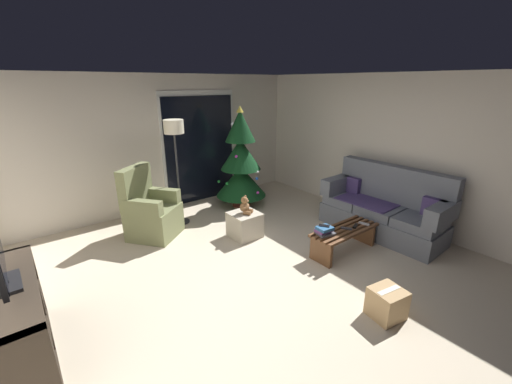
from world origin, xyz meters
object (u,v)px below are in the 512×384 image
ottoman (245,225)px  teddy_bear_chestnut (245,206)px  media_shelf (15,333)px  cell_phone (324,226)px  coffee_table (344,236)px  cardboard_box_taped_mid_floor (387,303)px  book_stack (324,231)px  couch (384,209)px  remote_silver (364,224)px  christmas_tree (241,163)px  armchair (151,212)px  remote_black (355,226)px  floor_lamp (174,137)px  remote_graphite (346,228)px

ottoman → teddy_bear_chestnut: (0.01, -0.01, 0.32)m
media_shelf → cell_phone: bearing=-5.7°
coffee_table → teddy_bear_chestnut: 1.54m
cell_phone → coffee_table: bearing=-47.9°
cardboard_box_taped_mid_floor → book_stack: bearing=72.3°
couch → remote_silver: (-0.71, -0.11, -0.02)m
coffee_table → christmas_tree: 2.50m
coffee_table → cell_phone: bearing=166.2°
coffee_table → remote_silver: (0.34, -0.08, 0.13)m
couch → media_shelf: (-4.85, 0.40, -0.02)m
christmas_tree → cardboard_box_taped_mid_floor: bearing=-100.3°
book_stack → armchair: armchair is taller
cell_phone → armchair: (-1.64, 2.13, -0.09)m
christmas_tree → cardboard_box_taped_mid_floor: (-0.64, -3.54, -0.70)m
ottoman → cardboard_box_taped_mid_floor: (0.10, -2.40, -0.04)m
couch → ottoman: bearing=146.6°
media_shelf → cardboard_box_taped_mid_floor: 3.44m
book_stack → cardboard_box_taped_mid_floor: size_ratio=0.74×
cell_phone → ottoman: bearing=78.1°
coffee_table → media_shelf: size_ratio=0.79×
christmas_tree → ottoman: (-0.74, -1.14, -0.66)m
christmas_tree → teddy_bear_chestnut: 1.41m
remote_silver → ottoman: ottoman is taller
christmas_tree → armchair: 1.96m
book_stack → remote_silver: bearing=-12.0°
ottoman → cell_phone: bearing=-67.8°
couch → remote_black: size_ratio=12.57×
remote_black → teddy_bear_chestnut: bearing=-165.2°
coffee_table → cell_phone: cell_phone is taller
teddy_bear_chestnut → armchair: bearing=140.6°
remote_black → media_shelf: size_ratio=0.11×
armchair → ottoman: size_ratio=2.57×
remote_black → couch: bearing=72.7°
media_shelf → floor_lamp: bearing=39.5°
remote_graphite → ottoman: ottoman is taller
book_stack → armchair: 2.70m
book_stack → ottoman: (-0.48, 1.21, -0.22)m
coffee_table → book_stack: 0.41m
remote_silver → book_stack: (-0.71, 0.15, 0.04)m
remote_black → armchair: size_ratio=0.14×
coffee_table → armchair: (-2.00, 2.22, 0.15)m
remote_black → remote_silver: (0.17, -0.03, 0.00)m
floor_lamp → teddy_bear_chestnut: (0.58, -1.13, -0.98)m
book_stack → floor_lamp: bearing=114.1°
cell_phone → teddy_bear_chestnut: 1.27m
remote_graphite → teddy_bear_chestnut: bearing=-86.9°
remote_black → book_stack: (-0.54, 0.12, 0.04)m
coffee_table → remote_graphite: size_ratio=7.05×
remote_graphite → cardboard_box_taped_mid_floor: bearing=25.9°
remote_graphite → remote_black: bearing=141.1°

